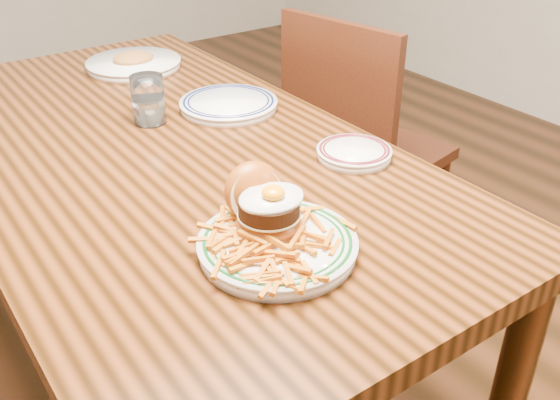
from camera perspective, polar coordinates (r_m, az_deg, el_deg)
floor at (r=1.87m, az=-8.67°, el=-16.23°), size 6.00×6.00×0.00m
table at (r=1.46m, az=-10.64°, el=1.91°), size 0.85×1.60×0.75m
chair_right at (r=2.02m, az=7.12°, el=4.95°), size 0.49×0.49×0.91m
main_plate at (r=1.03m, az=-0.61°, el=-2.80°), size 0.27×0.28×0.13m
side_plate at (r=1.34m, az=6.79°, el=4.36°), size 0.16×0.16×0.02m
rear_plate at (r=1.59m, az=-4.72°, el=8.74°), size 0.25×0.25×0.03m
water_glass at (r=1.52m, az=-11.92°, el=8.72°), size 0.08×0.08×0.12m
far_plate at (r=1.93m, az=-13.23°, el=12.07°), size 0.28×0.28×0.05m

